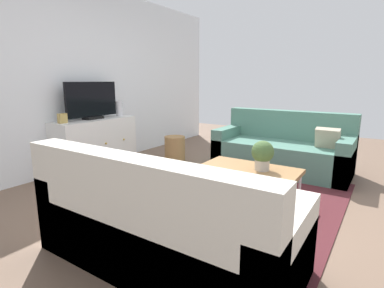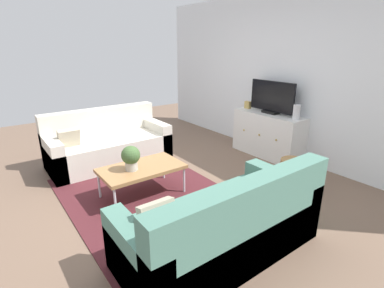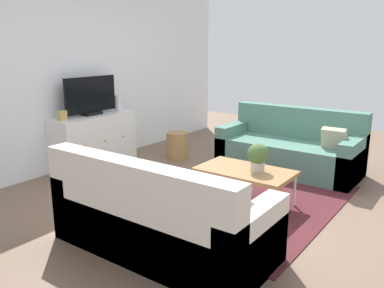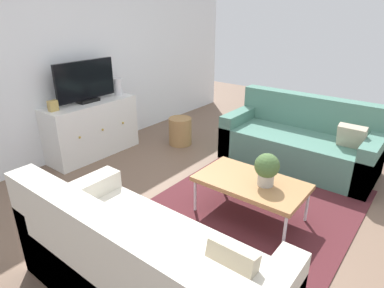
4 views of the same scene
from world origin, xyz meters
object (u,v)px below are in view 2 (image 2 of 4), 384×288
Objects in this scene: couch_left_side at (107,145)px; mantel_clock at (248,105)px; coffee_table at (142,169)px; glass_vase at (297,112)px; wicker_basket at (292,174)px; flat_screen_tv at (272,98)px; couch_right_side at (226,229)px; tv_console at (268,135)px; potted_plant at (131,157)px.

mantel_clock is (0.87, 2.37, 0.53)m from couch_left_side.
glass_vase is (0.50, 2.45, 0.50)m from coffee_table.
coffee_table is at bearing -120.30° from wicker_basket.
flat_screen_tv is 0.55m from mantel_clock.
couch_right_side is at bearing -74.06° from wicker_basket.
couch_right_side is at bearing -57.69° from tv_console.
glass_vase is at bearing 79.40° from potted_plant.
flat_screen_tv reaches higher than tv_console.
glass_vase is 1.78× the size of mantel_clock.
flat_screen_tv reaches higher than potted_plant.
couch_left_side is at bearing 176.87° from coffee_table.
couch_left_side is 2.75m from tv_console.
mantel_clock is at bearing 155.13° from wicker_basket.
couch_left_side is at bearing -110.03° from mantel_clock.
couch_left_side is at bearing -120.08° from tv_console.
couch_left_side is 1.39m from coffee_table.
mantel_clock reaches higher than potted_plant.
flat_screen_tv is at bearing 2.25° from mantel_clock.
coffee_table is at bearing -3.13° from couch_left_side.
wicker_basket is (1.00, 1.88, -0.37)m from potted_plant.
couch_right_side reaches higher than coffee_table.
mantel_clock is at bearing 180.00° from glass_vase.
couch_right_side reaches higher than wicker_basket.
tv_console is 0.64m from flat_screen_tv.
potted_plant is (1.40, -0.21, 0.29)m from couch_left_side.
glass_vase is at bearing 112.67° from couch_right_side.
coffee_table is 2.45m from tv_console.
mantel_clock reaches higher than wicker_basket.
flat_screen_tv reaches higher than coffee_table.
couch_right_side is 1.73m from wicker_basket.
potted_plant is at bearing -171.72° from couch_right_side.
coffee_table is at bearing -89.73° from tv_console.
couch_right_side is at bearing -57.90° from flat_screen_tv.
tv_console is at bearing 90.27° from coffee_table.
mantel_clock is at bearing 69.97° from couch_left_side.
couch_right_side is 8.15× the size of glass_vase.
potted_plant is at bearing -100.60° from glass_vase.
couch_left_side is 2.88m from couch_right_side.
flat_screen_tv is 2.12× the size of wicker_basket.
couch_left_side reaches higher than tv_console.
couch_right_side is at bearing -67.33° from glass_vase.
tv_console is at bearing 59.92° from couch_left_side.
wicker_basket is (1.03, -0.71, -0.17)m from tv_console.
glass_vase is (0.51, 0.00, 0.49)m from tv_console.
coffee_table is at bearing 95.51° from potted_plant.
couch_right_side is 1.49m from coffee_table.
couch_right_side is at bearing -49.73° from mantel_clock.
glass_vase reaches higher than couch_left_side.
glass_vase is 0.57× the size of wicker_basket.
wicker_basket is at bearing 61.90° from potted_plant.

